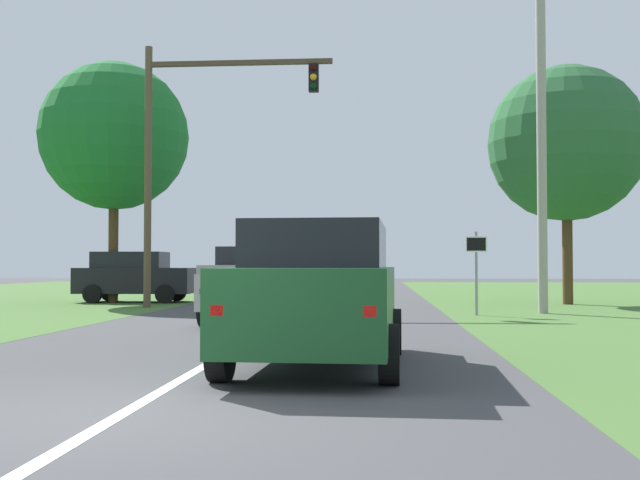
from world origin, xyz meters
name	(u,v)px	position (x,y,z in m)	size (l,w,h in m)	color
ground_plane	(269,329)	(0.00, 9.76, 0.00)	(120.00, 120.00, 0.00)	#424244
lane_centre_stripe	(68,445)	(0.00, -1.24, 0.00)	(0.16, 37.52, 0.01)	white
red_suv_near	(319,291)	(1.59, 3.62, 1.05)	(2.41, 5.00, 1.99)	#194C23
pickup_truck_lead	(261,284)	(-0.44, 11.47, 0.94)	(2.36, 5.22, 1.83)	#B7B2A8
traffic_light	(191,139)	(-3.73, 17.65, 5.55)	(6.23, 0.40, 8.65)	brown
keep_moving_sign	(476,262)	(5.15, 14.53, 1.50)	(0.60, 0.09, 2.33)	gray
oak_tree_right	(566,144)	(9.12, 20.70, 5.72)	(5.54, 5.54, 8.50)	#4C351E
crossing_suv_far	(135,276)	(-6.70, 21.11, 0.98)	(4.34, 2.19, 1.89)	black
utility_pole_right	(542,150)	(7.17, 15.53, 4.74)	(0.28, 0.28, 9.48)	#9E998E
extra_tree_1	(114,136)	(-7.35, 20.59, 6.17)	(5.48, 5.48, 8.92)	#4C351E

